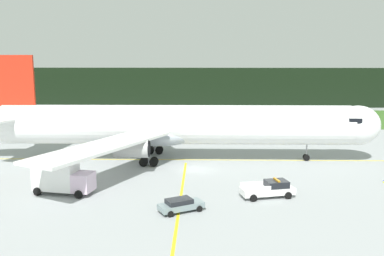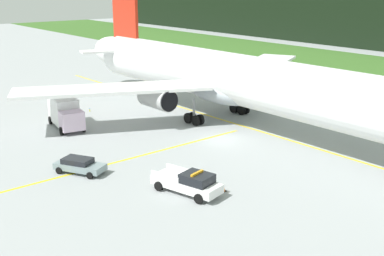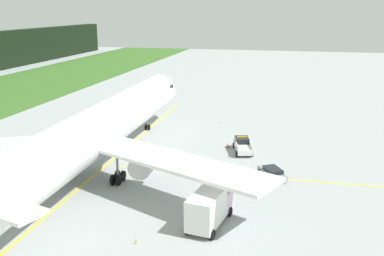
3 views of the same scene
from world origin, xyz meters
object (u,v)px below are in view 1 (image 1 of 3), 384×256
at_px(ops_pickup_truck, 269,189).
at_px(apron_cone, 279,188).
at_px(staff_car, 181,205).
at_px(airliner, 172,125).
at_px(catering_truck, 62,178).

relative_size(ops_pickup_truck, apron_cone, 9.37).
xyz_separation_m(ops_pickup_truck, staff_car, (-9.18, -4.66, -0.20)).
bearing_deg(airliner, apron_cone, -46.43).
height_order(airliner, staff_car, airliner).
xyz_separation_m(airliner, catering_truck, (-10.70, -15.88, -3.34)).
bearing_deg(airliner, ops_pickup_truck, -53.85).
bearing_deg(airliner, staff_car, -82.83).
distance_m(ops_pickup_truck, staff_car, 10.30).
bearing_deg(catering_truck, apron_cone, 4.87).
height_order(ops_pickup_truck, staff_car, ops_pickup_truck).
bearing_deg(staff_car, apron_cone, 33.42).
bearing_deg(ops_pickup_truck, apron_cone, 59.24).
distance_m(catering_truck, staff_car, 14.24).
height_order(airliner, catering_truck, airliner).
bearing_deg(apron_cone, ops_pickup_truck, -120.76).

